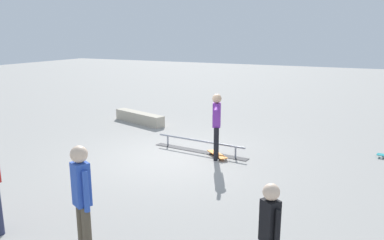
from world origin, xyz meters
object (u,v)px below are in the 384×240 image
(grind_rail, at_px, (200,147))
(skate_ledge, at_px, (139,118))
(skater_main, at_px, (217,122))
(bystander_black_shirt, at_px, (269,234))
(skateboard_main, at_px, (217,154))
(bystander_blue_shirt, at_px, (82,198))

(grind_rail, bearing_deg, skate_ledge, -27.47)
(skater_main, xyz_separation_m, bystander_black_shirt, (-2.50, 4.50, -0.16))
(skateboard_main, distance_m, bystander_black_shirt, 5.36)
(grind_rail, height_order, bystander_blue_shirt, bystander_blue_shirt)
(bystander_black_shirt, bearing_deg, skateboard_main, -28.05)
(skate_ledge, bearing_deg, bystander_blue_shirt, 118.43)
(skateboard_main, relative_size, bystander_blue_shirt, 0.43)
(skateboard_main, height_order, bystander_black_shirt, bystander_black_shirt)
(skate_ledge, distance_m, bystander_black_shirt, 9.63)
(grind_rail, relative_size, skateboard_main, 3.83)
(skateboard_main, xyz_separation_m, bystander_blue_shirt, (-0.03, 5.07, 0.90))
(skater_main, height_order, skateboard_main, skater_main)
(skateboard_main, bearing_deg, bystander_blue_shirt, 130.90)
(grind_rail, distance_m, bystander_blue_shirt, 5.40)
(grind_rail, xyz_separation_m, skater_main, (-0.64, 0.39, 0.85))
(skate_ledge, bearing_deg, skater_main, 147.75)
(skateboard_main, distance_m, bystander_blue_shirt, 5.15)
(grind_rail, height_order, skate_ledge, skate_ledge)
(bystander_blue_shirt, bearing_deg, bystander_black_shirt, -145.64)
(bystander_black_shirt, bearing_deg, skater_main, -27.50)
(bystander_black_shirt, bearing_deg, skate_ledge, -13.69)
(skate_ledge, relative_size, skateboard_main, 3.09)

